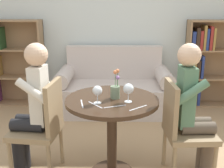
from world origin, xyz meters
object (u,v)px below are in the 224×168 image
object	(u,v)px
couch	(114,90)
bookshelf_right	(209,63)
chair_right	(182,126)
person_left	(32,107)
wine_glass_left	(97,91)
bookshelf_left	(3,62)
wine_glass_right	(128,89)
chair_left	(43,124)
person_right	(194,109)
flower_vase	(115,89)

from	to	relation	value
couch	bookshelf_right	size ratio (longest dim) A/B	1.26
bookshelf_right	chair_right	world-z (taller)	bookshelf_right
person_left	wine_glass_left	xyz separation A→B (m)	(0.60, -0.15, 0.20)
wine_glass_left	chair_right	bearing A→B (deg)	8.66
bookshelf_right	person_left	xyz separation A→B (m)	(-2.16, -1.87, -0.01)
bookshelf_left	wine_glass_right	distance (m)	2.72
chair_left	person_right	world-z (taller)	person_right
bookshelf_left	chair_left	xyz separation A→B (m)	(1.09, -1.89, -0.17)
couch	wine_glass_right	world-z (taller)	couch
couch	bookshelf_left	xyz separation A→B (m)	(-1.72, 0.27, 0.36)
bookshelf_right	flower_vase	xyz separation A→B (m)	(-1.42, -1.89, 0.17)
couch	chair_right	world-z (taller)	couch
couch	person_right	bearing A→B (deg)	-66.21
bookshelf_right	flower_vase	size ratio (longest dim) A/B	5.02
chair_right	person_right	world-z (taller)	person_right
wine_glass_left	flower_vase	world-z (taller)	flower_vase
chair_right	flower_vase	bearing A→B (deg)	84.41
wine_glass_left	flower_vase	distance (m)	0.20
bookshelf_left	person_right	size ratio (longest dim) A/B	1.05
bookshelf_right	flower_vase	world-z (taller)	bookshelf_right
wine_glass_left	wine_glass_right	distance (m)	0.26
chair_right	wine_glass_left	world-z (taller)	wine_glass_left
bookshelf_right	wine_glass_right	xyz separation A→B (m)	(-1.31, -1.99, 0.20)
person_right	wine_glass_left	distance (m)	0.87
chair_right	person_left	distance (m)	1.36
person_right	bookshelf_left	bearing A→B (deg)	48.21
person_left	bookshelf_left	bearing A→B (deg)	-145.65
chair_left	wine_glass_left	bearing A→B (deg)	81.74
person_right	wine_glass_left	world-z (taller)	person_right
chair_left	wine_glass_right	size ratio (longest dim) A/B	5.62
chair_right	person_left	xyz separation A→B (m)	(-1.35, 0.04, 0.16)
couch	chair_right	bearing A→B (deg)	-69.02
couch	flower_vase	bearing A→B (deg)	-88.93
wine_glass_right	bookshelf_left	bearing A→B (deg)	133.08
chair_left	wine_glass_right	world-z (taller)	wine_glass_right
person_right	flower_vase	world-z (taller)	person_right
wine_glass_right	person_right	bearing A→B (deg)	8.61
wine_glass_left	wine_glass_right	world-z (taller)	wine_glass_right
flower_vase	person_right	bearing A→B (deg)	-0.65
couch	chair_right	distance (m)	1.76
couch	wine_glass_right	distance (m)	1.81
chair_left	wine_glass_left	xyz separation A→B (m)	(0.51, -0.13, 0.36)
chair_right	bookshelf_right	bearing A→B (deg)	-27.09
person_right	wine_glass_right	size ratio (longest dim) A/B	7.74
bookshelf_left	chair_left	world-z (taller)	bookshelf_left
bookshelf_right	bookshelf_left	bearing A→B (deg)	-179.95
flower_vase	bookshelf_right	bearing A→B (deg)	53.15
bookshelf_left	wine_glass_right	bearing A→B (deg)	-46.92
couch	bookshelf_left	world-z (taller)	bookshelf_left
wine_glass_left	wine_glass_right	xyz separation A→B (m)	(0.26, 0.04, 0.01)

